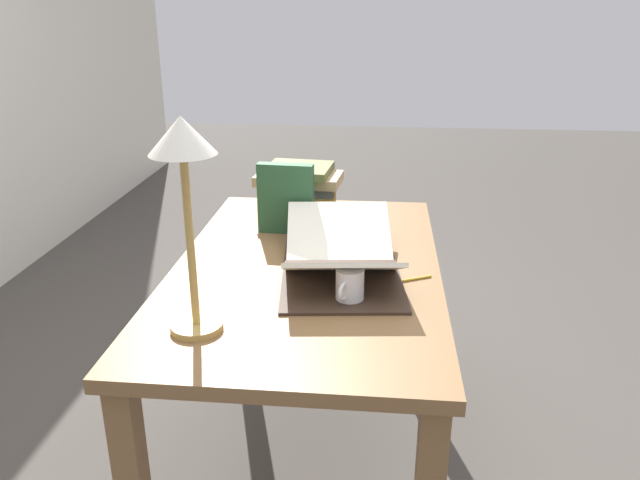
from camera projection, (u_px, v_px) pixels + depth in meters
The scene contains 8 objects.
ground_plane at pixel (309, 468), 2.04m from camera, with size 12.00×12.00×0.00m, color #47423D.
reading_desk at pixel (307, 296), 1.82m from camera, with size 1.24×0.75×0.73m.
open_book at pixel (340, 257), 1.74m from camera, with size 0.60×0.38×0.12m.
book_stack_tall at pixel (299, 192), 2.15m from camera, with size 0.22×0.30×0.18m.
book_standing_upright at pixel (286, 199), 1.99m from camera, with size 0.05×0.18×0.23m.
reading_lamp at pixel (184, 167), 1.29m from camera, with size 0.14×0.14×0.49m.
coffee_mug at pixel (350, 286), 1.54m from camera, with size 0.10×0.07×0.09m.
pencil at pixel (408, 280), 1.67m from camera, with size 0.07×0.13×0.01m.
Camera 1 is at (-1.63, -0.20, 1.43)m, focal length 35.00 mm.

